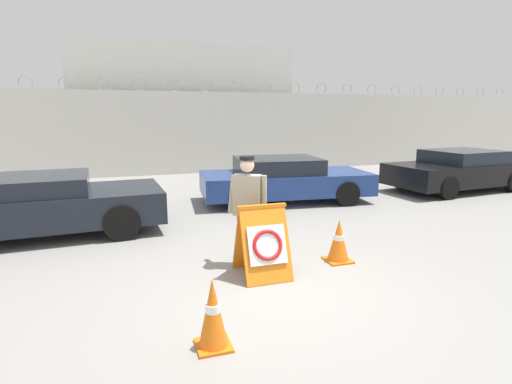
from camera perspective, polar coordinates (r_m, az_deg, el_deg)
The scene contains 10 objects.
ground_plane at distance 5.67m, azimuth 3.54°, elevation -13.54°, with size 90.00×90.00×0.00m, color gray.
perimeter_wall at distance 16.06m, azimuth -11.43°, elevation 8.26°, with size 36.00×0.30×3.65m.
building_block at distance 19.57m, azimuth -10.81°, elevation 11.62°, with size 9.25×5.07×5.15m.
barricade_sign at distance 5.88m, azimuth 1.02°, elevation -7.03°, with size 0.74×0.82×1.07m.
security_guard at distance 6.22m, azimuth -1.25°, elevation -1.92°, with size 0.58×0.58×1.73m.
traffic_cone_near at distance 6.63m, azimuth 11.73°, elevation -6.84°, with size 0.40×0.40×0.69m.
traffic_cone_mid at distance 4.26m, azimuth -6.19°, elevation -16.88°, with size 0.36×0.36×0.75m.
parked_car_front_coupe at distance 8.84m, azimuth -28.38°, elevation -1.56°, with size 4.59×2.22×1.19m.
parked_car_rear_sedan at distance 10.85m, azimuth 3.97°, elevation 1.84°, with size 4.67×2.37×1.20m.
parked_car_far_side at distance 13.91m, azimuth 26.90°, elevation 2.81°, with size 4.55×2.31×1.25m.
Camera 1 is at (-1.93, -4.77, 2.37)m, focal length 28.00 mm.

